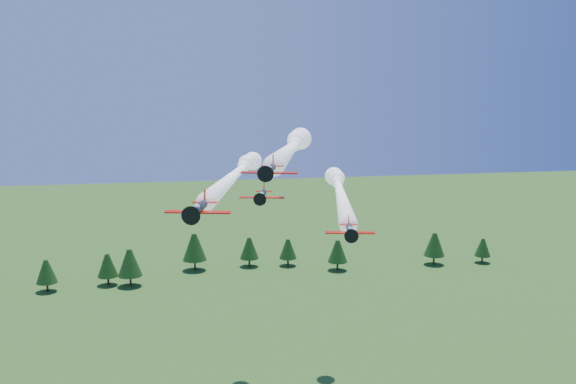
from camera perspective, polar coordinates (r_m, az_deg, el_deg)
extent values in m
cylinder|color=black|center=(71.99, -1.64, 1.99)|extent=(2.15, 4.74, 0.87)
cone|color=black|center=(69.31, -1.94, 1.68)|extent=(1.05, 0.99, 0.87)
cone|color=black|center=(68.80, -2.00, 1.62)|extent=(0.48, 0.48, 0.38)
cylinder|color=black|center=(68.65, -2.02, 1.60)|extent=(1.76, 0.55, 1.82)
cube|color=#C80D00|center=(71.69, -1.68, 1.73)|extent=(6.49, 2.93, 0.10)
cube|color=#C80D00|center=(75.01, -1.32, 2.34)|extent=(2.62, 1.42, 0.06)
cube|color=#C80D00|center=(75.01, -1.32, 2.88)|extent=(0.31, 0.81, 1.26)
ellipsoid|color=#92BDE2|center=(71.18, -1.73, 2.18)|extent=(0.89, 1.18, 0.54)
sphere|color=white|center=(101.89, 0.65, 4.30)|extent=(2.30, 2.30, 2.30)
sphere|color=white|center=(105.65, 0.85, 4.49)|extent=(3.00, 3.00, 3.00)
sphere|color=white|center=(109.42, 1.03, 4.68)|extent=(3.70, 3.70, 3.70)
cylinder|color=black|center=(81.09, -7.95, -1.47)|extent=(2.58, 6.10, 1.11)
cone|color=black|center=(77.74, -8.49, -1.97)|extent=(1.33, 1.25, 1.11)
cone|color=black|center=(77.10, -8.60, -2.07)|extent=(0.60, 0.61, 0.49)
cylinder|color=black|center=(76.92, -8.63, -2.10)|extent=(2.28, 0.63, 2.34)
cube|color=#C80D00|center=(80.73, -8.01, -1.78)|extent=(8.35, 3.51, 0.13)
cube|color=#C80D00|center=(84.88, -7.40, -0.91)|extent=(3.36, 1.72, 0.08)
cube|color=#C80D00|center=(84.82, -7.40, -0.30)|extent=(0.36, 1.05, 1.61)
ellipsoid|color=#92BDE2|center=(80.05, -8.11, -1.29)|extent=(1.11, 1.49, 0.69)
sphere|color=white|center=(120.02, -3.96, 2.26)|extent=(2.30, 2.30, 2.30)
sphere|color=white|center=(124.96, -3.63, 2.56)|extent=(3.00, 3.00, 3.00)
sphere|color=white|center=(129.91, -3.33, 2.84)|extent=(3.70, 3.70, 3.70)
cylinder|color=black|center=(83.29, 5.52, -3.38)|extent=(1.84, 4.74, 0.86)
cone|color=black|center=(80.65, 5.63, -3.82)|extent=(1.01, 0.94, 0.86)
cone|color=black|center=(80.15, 5.65, -3.90)|extent=(0.45, 0.46, 0.38)
cylinder|color=black|center=(80.01, 5.66, -3.93)|extent=(1.78, 0.42, 1.81)
cube|color=#C80D00|center=(83.02, 5.53, -3.62)|extent=(6.49, 2.51, 0.10)
cube|color=#C80D00|center=(86.27, 5.40, -2.88)|extent=(2.60, 1.25, 0.06)
cube|color=#C80D00|center=(86.20, 5.40, -2.42)|extent=(0.25, 0.82, 1.25)
ellipsoid|color=#92BDE2|center=(82.46, 5.55, -3.27)|extent=(0.83, 1.15, 0.54)
sphere|color=white|center=(121.80, 4.44, 0.84)|extent=(2.30, 2.30, 2.30)
sphere|color=white|center=(126.80, 4.35, 1.20)|extent=(3.00, 3.00, 3.00)
sphere|color=white|center=(131.80, 4.26, 1.53)|extent=(3.70, 3.70, 3.70)
cylinder|color=black|center=(89.86, -2.31, -0.28)|extent=(1.89, 4.67, 0.85)
cone|color=black|center=(87.23, -2.48, -0.58)|extent=(1.00, 0.94, 0.85)
cone|color=black|center=(86.73, -2.51, -0.65)|extent=(0.45, 0.46, 0.37)
cylinder|color=black|center=(86.59, -2.52, -0.66)|extent=(1.75, 0.45, 1.79)
cube|color=#C80D00|center=(89.57, -2.33, -0.49)|extent=(6.39, 2.57, 0.10)
cube|color=#C80D00|center=(92.81, -2.14, 0.08)|extent=(2.57, 1.27, 0.06)
cube|color=#C80D00|center=(92.78, -2.14, 0.50)|extent=(0.26, 0.80, 1.23)
ellipsoid|color=#92BDE2|center=(89.05, -2.36, -0.15)|extent=(0.83, 1.13, 0.53)
cylinder|color=#382314|center=(203.49, -8.27, -6.44)|extent=(0.60, 0.60, 3.26)
cone|color=#13350F|center=(201.95, -8.32, -4.85)|extent=(7.44, 7.44, 8.37)
cylinder|color=#382314|center=(206.21, 0.00, -6.23)|extent=(0.60, 0.60, 2.43)
cone|color=#13350F|center=(205.05, 0.00, -5.07)|extent=(5.56, 5.56, 6.25)
cylinder|color=#382314|center=(193.87, -20.60, -7.91)|extent=(0.60, 0.60, 2.56)
cone|color=#13350F|center=(192.57, -20.68, -6.61)|extent=(5.85, 5.85, 6.59)
cylinder|color=#382314|center=(194.31, -15.68, -7.60)|extent=(0.60, 0.60, 2.59)
cone|color=#13350F|center=(193.00, -15.75, -6.28)|extent=(5.93, 5.93, 6.67)
cylinder|color=#382314|center=(205.76, -3.45, -6.26)|extent=(0.60, 0.60, 2.62)
cone|color=#13350F|center=(204.52, -3.47, -5.00)|extent=(5.99, 5.99, 6.74)
cylinder|color=#382314|center=(212.82, 12.83, -5.91)|extent=(0.60, 0.60, 2.89)
cone|color=#13350F|center=(211.50, 12.89, -4.56)|extent=(6.62, 6.62, 7.44)
cylinder|color=#382314|center=(218.78, 16.87, -5.75)|extent=(0.60, 0.60, 2.25)
cone|color=#13350F|center=(217.77, 16.93, -4.73)|extent=(5.14, 5.14, 5.78)
cylinder|color=#382314|center=(201.96, 4.41, -6.57)|extent=(0.60, 0.60, 2.69)
cone|color=#13350F|center=(200.66, 4.43, -5.26)|extent=(6.14, 6.14, 6.91)
cylinder|color=#382314|center=(191.79, -13.82, -7.67)|extent=(0.60, 0.60, 3.04)
cone|color=#13350F|center=(190.25, -13.89, -6.11)|extent=(6.96, 6.96, 7.83)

